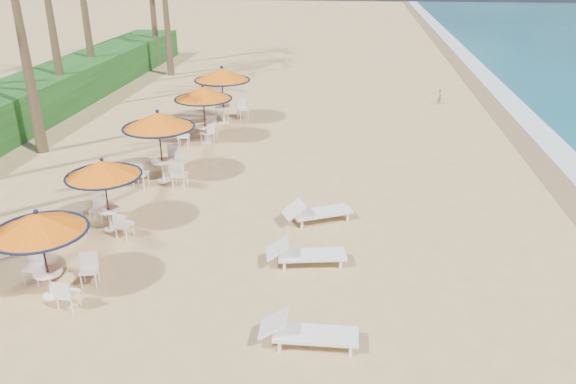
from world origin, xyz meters
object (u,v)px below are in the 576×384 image
station_3 (203,100)px  lounger_mid (304,253)px  lounger_far (315,212)px  station_0 (42,233)px  station_2 (159,129)px  lounger_near (305,332)px  station_1 (102,178)px  station_4 (223,79)px

station_3 → lounger_mid: station_3 is taller
lounger_far → station_0: bearing=-167.7°
station_2 → station_3: bearing=85.1°
station_0 → lounger_far: 7.28m
station_0 → lounger_near: station_0 is taller
station_0 → lounger_far: bearing=38.1°
lounger_near → lounger_mid: (-0.33, 3.09, 0.00)m
station_0 → station_3: bearing=86.7°
lounger_mid → lounger_far: bearing=77.3°
station_2 → station_1: bearing=-95.4°
lounger_mid → lounger_far: (0.11, 2.43, 0.00)m
station_3 → station_4: 2.94m
station_2 → lounger_near: bearing=-55.4°
station_0 → lounger_far: size_ratio=1.05×
station_1 → station_2: size_ratio=0.86×
station_1 → station_4: 10.88m
station_4 → station_1: bearing=-94.7°
lounger_near → lounger_far: 5.53m
lounger_mid → station_1: bearing=157.2°
station_1 → station_0: bearing=-88.8°
station_1 → station_3: bearing=84.8°
station_2 → lounger_near: (5.58, -8.08, -1.50)m
station_2 → lounger_mid: 7.39m
station_0 → lounger_mid: bearing=19.9°
station_2 → lounger_near: size_ratio=1.27×
station_0 → station_2: 6.99m
station_0 → lounger_mid: 6.02m
lounger_mid → station_0: bearing=-170.2°
station_1 → station_2: bearing=84.6°
station_3 → lounger_mid: size_ratio=1.17×
station_3 → lounger_mid: (4.89, -9.17, -1.43)m
lounger_mid → station_4: bearing=101.2°
station_3 → station_4: size_ratio=0.93×
station_1 → station_4: (0.88, 10.83, 0.40)m
station_3 → lounger_near: 13.40m
station_0 → station_4: station_4 is taller
station_0 → station_4: 14.12m
station_4 → station_2: bearing=-94.2°
station_3 → lounger_near: size_ratio=1.22×
station_4 → lounger_mid: size_ratio=1.26×
station_1 → lounger_mid: (5.61, -1.26, -1.25)m
station_4 → lounger_mid: station_4 is taller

